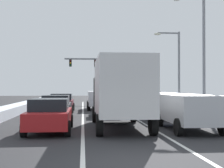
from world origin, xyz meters
TOP-DOWN VIEW (x-y plane):
  - ground_plane at (0.00, 14.52)m, footprint 120.00×120.00m
  - lane_stripe_between_right_lane_and_center_lane at (1.70, 18.15)m, footprint 0.14×39.93m
  - lane_stripe_between_center_lane_and_left_lane at (-1.70, 18.15)m, footprint 0.14×39.93m
  - snow_bank_right_shoulder at (7.00, 18.15)m, footprint 1.36×39.93m
  - snow_bank_left_shoulder at (-7.00, 18.15)m, footprint 1.34×39.93m
  - suv_silver_right_lane_nearest at (3.21, 6.52)m, footprint 2.16×4.90m
  - suv_navy_right_lane_second at (3.38, 12.99)m, footprint 2.16×4.90m
  - suv_green_right_lane_third at (3.59, 19.77)m, footprint 2.16×4.90m
  - box_truck_center_lane_nearest at (0.11, 7.49)m, footprint 2.53×7.20m
  - sedan_gray_center_lane_second at (0.14, 15.12)m, footprint 2.00×4.50m
  - suv_white_center_lane_third at (-0.24, 21.64)m, footprint 2.16×4.90m
  - sedan_red_left_lane_nearest at (-3.20, 6.63)m, footprint 2.00×4.50m
  - sedan_charcoal_left_lane_second at (-3.44, 13.33)m, footprint 2.00×4.50m
  - sedan_maroon_left_lane_third at (-3.44, 19.00)m, footprint 2.00×4.50m
  - traffic_light_gantry at (2.77, 36.29)m, footprint 10.94×0.47m
  - street_lamp_right_near at (7.41, 16.33)m, footprint 2.66×0.36m
  - street_lamp_right_mid at (7.54, 23.59)m, footprint 2.66×0.36m

SIDE VIEW (x-z plane):
  - ground_plane at x=0.00m, z-range 0.00..0.00m
  - lane_stripe_between_right_lane_and_center_lane at x=1.70m, z-range 0.00..0.01m
  - lane_stripe_between_center_lane_and_left_lane at x=-1.70m, z-range 0.00..0.01m
  - snow_bank_right_shoulder at x=7.00m, z-range 0.00..0.46m
  - snow_bank_left_shoulder at x=-7.00m, z-range 0.00..0.65m
  - sedan_gray_center_lane_second at x=0.14m, z-range 0.01..1.52m
  - sedan_red_left_lane_nearest at x=-3.20m, z-range 0.01..1.52m
  - sedan_charcoal_left_lane_second at x=-3.44m, z-range 0.01..1.52m
  - sedan_maroon_left_lane_third at x=-3.44m, z-range 0.01..1.52m
  - suv_silver_right_lane_nearest at x=3.21m, z-range 0.18..1.85m
  - suv_navy_right_lane_second at x=3.38m, z-range 0.18..1.85m
  - suv_green_right_lane_third at x=3.59m, z-range 0.18..1.85m
  - suv_white_center_lane_third at x=-0.24m, z-range 0.18..1.85m
  - box_truck_center_lane_nearest at x=0.11m, z-range 0.22..3.58m
  - street_lamp_right_mid at x=7.54m, z-range 0.79..8.43m
  - traffic_light_gantry at x=2.77m, z-range 1.64..7.84m
  - street_lamp_right_near at x=7.41m, z-range 0.83..9.98m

